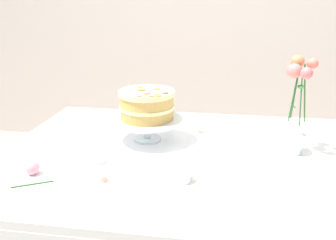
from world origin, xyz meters
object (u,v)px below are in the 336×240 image
(flower_vase, at_px, (295,116))
(teacup, at_px, (180,177))
(layer_cake, at_px, (147,104))
(fallen_rose, at_px, (32,168))
(dining_table, at_px, (182,177))
(cake_stand, at_px, (147,122))

(flower_vase, bearing_deg, teacup, -142.59)
(layer_cake, xyz_separation_m, fallen_rose, (-0.32, -0.35, -0.14))
(layer_cake, relative_size, fallen_rose, 1.85)
(flower_vase, bearing_deg, dining_table, -166.89)
(cake_stand, distance_m, teacup, 0.38)
(dining_table, height_order, teacup, teacup)
(cake_stand, xyz_separation_m, fallen_rose, (-0.32, -0.35, -0.06))
(dining_table, bearing_deg, fallen_rose, -154.75)
(cake_stand, bearing_deg, teacup, -61.70)
(cake_stand, bearing_deg, layer_cake, -58.20)
(teacup, bearing_deg, flower_vase, 37.41)
(teacup, bearing_deg, layer_cake, 118.29)
(flower_vase, height_order, fallen_rose, flower_vase)
(layer_cake, relative_size, teacup, 1.84)
(dining_table, relative_size, flower_vase, 3.83)
(dining_table, relative_size, fallen_rose, 11.51)
(fallen_rose, bearing_deg, flower_vase, 19.90)
(fallen_rose, bearing_deg, layer_cake, 47.38)
(dining_table, height_order, layer_cake, layer_cake)
(cake_stand, relative_size, flower_vase, 0.79)
(dining_table, height_order, fallen_rose, fallen_rose)
(layer_cake, bearing_deg, fallen_rose, -132.62)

